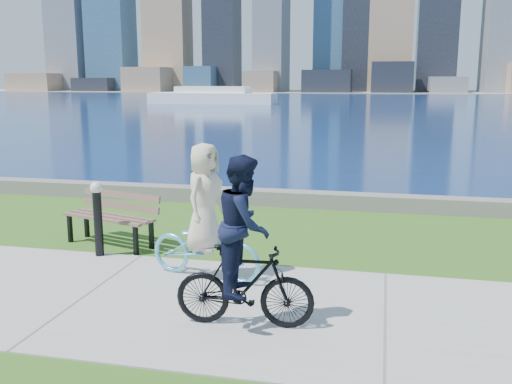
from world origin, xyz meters
TOP-DOWN VIEW (x-y plane):
  - ground at (0.00, 0.00)m, footprint 320.00×320.00m
  - concrete_path at (0.00, 0.00)m, footprint 80.00×3.50m
  - seawall at (0.00, 6.20)m, footprint 90.00×0.50m
  - bay_water at (0.00, 72.00)m, footprint 320.00×131.00m
  - far_shore at (0.00, 130.00)m, footprint 320.00×30.00m
  - ferry_near at (-20.75, 60.58)m, footprint 15.32×4.38m
  - park_bench at (-4.79, 2.36)m, footprint 1.89×1.12m
  - bollard_lamp at (-4.68, 1.63)m, footprint 0.21×0.21m
  - cyclist_woman at (-2.61, 0.98)m, footprint 1.02×1.91m
  - cyclist_man at (-1.64, -0.53)m, footprint 0.67×1.69m

SIDE VIEW (x-z plane):
  - ground at x=0.00m, z-range 0.00..0.00m
  - bay_water at x=0.00m, z-range 0.00..0.01m
  - concrete_path at x=0.00m, z-range 0.00..0.02m
  - far_shore at x=0.00m, z-range 0.00..0.12m
  - seawall at x=0.00m, z-range 0.00..0.35m
  - park_bench at x=-4.79m, z-range 0.10..1.03m
  - bollard_lamp at x=-4.68m, z-range 0.09..1.37m
  - cyclist_woman at x=-2.61m, z-range -0.24..1.77m
  - ferry_near at x=-20.75m, z-range -0.18..1.90m
  - cyclist_man at x=-1.64m, z-range -0.14..1.92m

